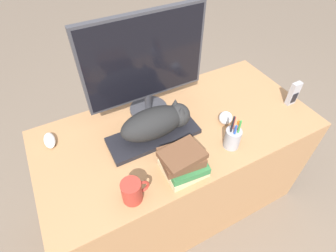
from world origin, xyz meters
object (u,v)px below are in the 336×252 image
phone (294,94)px  book_stack (183,162)px  keyboard (154,135)px  pen_cup (233,138)px  computer_mouse (50,140)px  coffee_mug (132,191)px  monitor (146,62)px  cat (158,122)px  baseball (226,118)px

phone → book_stack: phone is taller
keyboard → pen_cup: pen_cup is taller
computer_mouse → coffee_mug: coffee_mug is taller
computer_mouse → coffee_mug: 0.53m
monitor → book_stack: bearing=-94.9°
cat → baseball: cat is taller
computer_mouse → pen_cup: pen_cup is taller
keyboard → baseball: 0.38m
computer_mouse → baseball: size_ratio=1.55×
monitor → phone: (0.73, -0.32, -0.23)m
keyboard → computer_mouse: (-0.46, 0.20, 0.00)m
coffee_mug → baseball: bearing=17.1°
pen_cup → computer_mouse: bearing=151.0°
coffee_mug → book_stack: 0.24m
keyboard → pen_cup: size_ratio=2.32×
cat → phone: bearing=-9.5°
baseball → phone: phone is taller
monitor → baseball: 0.49m
phone → book_stack: (-0.77, -0.11, -0.00)m
monitor → computer_mouse: size_ratio=5.74×
pen_cup → book_stack: bearing=-176.4°
coffee_mug → book_stack: (0.24, 0.02, 0.01)m
book_stack → phone: bearing=8.4°
coffee_mug → phone: phone is taller
baseball → book_stack: book_stack is taller
coffee_mug → baseball: size_ratio=1.72×
cat → keyboard: bearing=180.0°
phone → pen_cup: bearing=-169.0°
keyboard → phone: (0.79, -0.13, 0.06)m
computer_mouse → book_stack: book_stack is taller
cat → pen_cup: size_ratio=1.83×
keyboard → book_stack: size_ratio=2.25×
coffee_mug → pen_cup: pen_cup is taller
cat → computer_mouse: (-0.49, 0.20, -0.08)m
monitor → phone: 0.83m
computer_mouse → monitor: bearing=-1.0°
cat → baseball: size_ratio=5.20×
book_stack → computer_mouse: bearing=137.8°
phone → keyboard: bearing=170.9°
keyboard → baseball: baseball is taller
computer_mouse → coffee_mug: (0.24, -0.47, 0.04)m
monitor → phone: size_ratio=4.38×
cat → computer_mouse: bearing=157.5°
coffee_mug → phone: size_ratio=0.84×
cat → phone: (0.76, -0.13, -0.03)m
monitor → baseball: (0.31, -0.28, -0.27)m
phone → monitor: bearing=156.2°
keyboard → cat: (0.03, 0.00, 0.08)m
monitor → book_stack: size_ratio=3.06×
monitor → baseball: bearing=-41.6°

